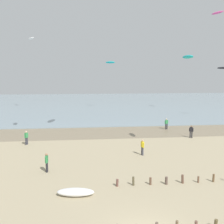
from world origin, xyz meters
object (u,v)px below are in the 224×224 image
Objects in this scene: person_by_waterline at (26,137)px; kite_aloft_9 at (110,62)px; person_mid_beach at (47,162)px; person_far_down_beach at (166,124)px; grounded_kite at (76,192)px; kite_aloft_0 at (31,38)px; kite_aloft_8 at (188,57)px; kite_aloft_11 at (223,68)px; person_nearest_camera at (142,147)px; kite_aloft_4 at (217,13)px; person_right_flank at (191,131)px.

kite_aloft_9 is at bearing 66.65° from person_by_waterline.
person_far_down_beach is at bearing 45.14° from person_mid_beach.
grounded_kite is 47.42m from kite_aloft_0.
kite_aloft_0 is at bearing 137.66° from person_far_down_beach.
kite_aloft_0 reaches higher than grounded_kite.
kite_aloft_8 is at bearing 19.74° from person_mid_beach.
person_by_waterline is 15.37m from grounded_kite.
person_mid_beach is 0.64× the size of kite_aloft_0.
kite_aloft_11 reaches higher than person_by_waterline.
person_nearest_camera is 0.59× the size of kite_aloft_4.
person_by_waterline is at bearing 48.33° from kite_aloft_11.
person_right_flank is 21.26m from grounded_kite.
kite_aloft_9 reaches higher than person_right_flank.
kite_aloft_8 reaches higher than person_far_down_beach.
kite_aloft_4 is (27.62, 34.34, 20.64)m from grounded_kite.
kite_aloft_4 reaches higher than person_nearest_camera.
person_mid_beach is at bearing 126.15° from grounded_kite.
person_by_waterline is 21.05m from kite_aloft_8.
grounded_kite is 48.66m from kite_aloft_4.
person_far_down_beach is at bearing 61.85° from person_nearest_camera.
person_far_down_beach is 0.59× the size of kite_aloft_4.
person_mid_beach is at bearing -72.92° from kite_aloft_9.
kite_aloft_4 is (20.91, 25.82, 19.99)m from person_nearest_camera.
grounded_kite is 0.99× the size of kite_aloft_0.
kite_aloft_9 is at bearing 64.09° from kite_aloft_0.
kite_aloft_11 is (13.28, 8.21, 8.79)m from person_far_down_beach.
kite_aloft_0 is (-8.57, 38.38, 15.57)m from person_mid_beach.
kite_aloft_0 is 40.11m from kite_aloft_4.
kite_aloft_11 is (-1.08, -5.38, -11.19)m from kite_aloft_4.
kite_aloft_8 is (11.87, 9.95, 10.14)m from grounded_kite.
kite_aloft_8 is at bearing 125.67° from kite_aloft_4.
kite_aloft_9 reaches higher than person_by_waterline.
kite_aloft_4 is 1.19× the size of kite_aloft_9.
kite_aloft_9 is 25.22m from kite_aloft_11.
kite_aloft_4 is at bearing 4.68° from kite_aloft_9.
kite_aloft_0 is 18.70m from kite_aloft_9.
kite_aloft_9 is at bearing 105.71° from person_right_flank.
kite_aloft_0 is (-4.77, 29.19, 15.57)m from person_by_waterline.
kite_aloft_0 is at bearing 3.33° from kite_aloft_11.
kite_aloft_8 is (-1.39, -10.81, 9.49)m from person_far_down_beach.
kite_aloft_4 is (30.31, 29.62, 19.99)m from person_mid_beach.
person_nearest_camera is at bearing -22.22° from person_by_waterline.
kite_aloft_4 is at bearing 47.22° from kite_aloft_0.
grounded_kite is at bearing -68.19° from kite_aloft_9.
kite_aloft_8 is at bearing 4.83° from kite_aloft_0.
kite_aloft_0 is (-26.17, 27.96, 15.57)m from person_right_flank.
kite_aloft_9 is at bearing 4.25° from kite_aloft_8.
person_mid_beach is at bearing 63.51° from kite_aloft_11.
kite_aloft_0 is at bearing 30.58° from kite_aloft_8.
kite_aloft_8 is (23.13, -33.16, -6.08)m from kite_aloft_0.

